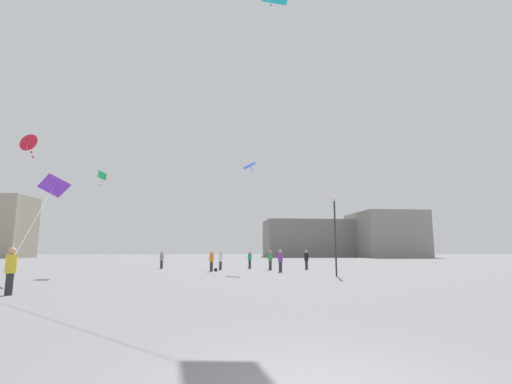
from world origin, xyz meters
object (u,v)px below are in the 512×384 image
object	(u,v)px
person_in_teal	(250,259)
person_in_yellow	(11,269)
person_in_orange	(211,260)
lamppost_east	(335,222)
person_in_grey	(162,259)
person_in_purple	(280,260)
person_in_white	(221,260)
kite_crimson_diamond	(28,143)
person_in_black	(306,259)
handbag_beside_flyer	(216,270)
kite_cobalt_delta	(249,166)
kite_violet_delta	(54,186)
building_right_hall	(385,235)
kite_emerald_delta	(104,178)
building_centre_hall	(308,239)
person_in_green	(270,259)

from	to	relation	value
person_in_teal	person_in_yellow	bearing A→B (deg)	-152.06
person_in_orange	lamppost_east	world-z (taller)	lamppost_east
person_in_teal	person_in_grey	world-z (taller)	person_in_grey
person_in_purple	person_in_grey	distance (m)	12.22
person_in_white	person_in_teal	bearing A→B (deg)	6.41
person_in_teal	person_in_grey	distance (m)	8.31
kite_crimson_diamond	person_in_black	bearing A→B (deg)	45.62
person_in_yellow	kite_crimson_diamond	distance (m)	6.26
person_in_grey	handbag_beside_flyer	world-z (taller)	person_in_grey
kite_cobalt_delta	kite_violet_delta	bearing A→B (deg)	-141.24
kite_violet_delta	kite_crimson_diamond	bearing A→B (deg)	-79.48
building_right_hall	person_in_black	bearing A→B (deg)	-117.95
person_in_black	person_in_purple	distance (m)	4.94
person_in_yellow	kite_emerald_delta	bearing A→B (deg)	100.11
person_in_purple	building_centre_hall	bearing A→B (deg)	-128.99
person_in_grey	building_centre_hall	size ratio (longest dim) A/B	0.07
person_in_black	person_in_grey	bearing A→B (deg)	-136.34
person_in_orange	person_in_yellow	distance (m)	17.49
person_in_white	kite_violet_delta	xyz separation A→B (m)	(-9.35, -11.59, 4.57)
kite_emerald_delta	building_right_hall	world-z (taller)	building_right_hall
person_in_orange	building_right_hall	world-z (taller)	building_right_hall
person_in_green	person_in_purple	world-z (taller)	person_in_purple
person_in_yellow	person_in_grey	world-z (taller)	person_in_yellow
lamppost_east	person_in_white	bearing A→B (deg)	133.73
person_in_purple	lamppost_east	bearing A→B (deg)	97.98
person_in_yellow	person_in_white	bearing A→B (deg)	72.56
person_in_orange	person_in_purple	size ratio (longest dim) A/B	0.94
kite_crimson_diamond	kite_violet_delta	size ratio (longest dim) A/B	0.77
person_in_black	kite_emerald_delta	world-z (taller)	kite_emerald_delta
person_in_teal	lamppost_east	distance (m)	12.27
lamppost_east	person_in_orange	bearing A→B (deg)	145.45
person_in_teal	building_right_hall	bearing A→B (deg)	21.14
person_in_green	kite_violet_delta	world-z (taller)	kite_violet_delta
kite_cobalt_delta	kite_emerald_delta	size ratio (longest dim) A/B	0.98
person_in_purple	building_right_hall	distance (m)	68.49
kite_emerald_delta	kite_crimson_diamond	bearing A→B (deg)	-88.40
person_in_green	kite_crimson_diamond	bearing A→B (deg)	-124.74
person_in_black	kite_emerald_delta	distance (m)	18.45
kite_cobalt_delta	person_in_teal	bearing A→B (deg)	87.31
person_in_grey	kite_crimson_diamond	distance (m)	19.79
kite_emerald_delta	lamppost_east	xyz separation A→B (m)	(16.93, -3.48, -3.59)
building_right_hall	handbag_beside_flyer	xyz separation A→B (m)	(-37.76, -58.67, -5.22)
person_in_grey	person_in_yellow	bearing A→B (deg)	0.86
person_in_purple	person_in_grey	size ratio (longest dim) A/B	1.06
kite_emerald_delta	handbag_beside_flyer	size ratio (longest dim) A/B	25.64
person_in_white	person_in_teal	world-z (taller)	person_in_teal
person_in_white	kite_cobalt_delta	world-z (taller)	kite_cobalt_delta
person_in_purple	building_right_hall	world-z (taller)	building_right_hall
person_in_black	kite_violet_delta	world-z (taller)	kite_violet_delta
person_in_purple	handbag_beside_flyer	world-z (taller)	person_in_purple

